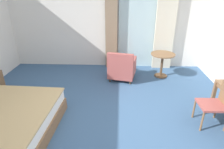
% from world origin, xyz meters
% --- Properties ---
extents(ground, '(6.64, 6.76, 0.10)m').
position_xyz_m(ground, '(0.00, 0.00, -0.05)').
color(ground, '#38567A').
extents(wall_back, '(6.24, 0.12, 2.81)m').
position_xyz_m(wall_back, '(0.00, 3.12, 1.40)').
color(wall_back, silver).
rests_on(wall_back, ground).
extents(balcony_glass_door, '(1.18, 0.02, 2.47)m').
position_xyz_m(balcony_glass_door, '(0.94, 3.04, 1.24)').
color(balcony_glass_door, silver).
rests_on(balcony_glass_door, ground).
extents(curtain_panel_left, '(0.36, 0.10, 2.53)m').
position_xyz_m(curtain_panel_left, '(0.14, 2.94, 1.26)').
color(curtain_panel_left, '#897056').
rests_on(curtain_panel_left, ground).
extents(curtain_panel_right, '(0.58, 0.10, 2.53)m').
position_xyz_m(curtain_panel_right, '(1.75, 2.94, 1.26)').
color(curtain_panel_right, beige).
rests_on(curtain_panel_right, ground).
extents(desk_chair, '(0.48, 0.44, 0.86)m').
position_xyz_m(desk_chair, '(2.20, 0.11, 0.48)').
color(desk_chair, '#9E4C47').
rests_on(desk_chair, ground).
extents(armchair_by_window, '(0.83, 0.89, 0.84)m').
position_xyz_m(armchair_by_window, '(0.48, 2.03, 0.34)').
color(armchair_by_window, '#9E4C47').
rests_on(armchair_by_window, ground).
extents(round_cafe_table, '(0.68, 0.68, 0.69)m').
position_xyz_m(round_cafe_table, '(1.63, 2.27, 0.51)').
color(round_cafe_table, brown).
rests_on(round_cafe_table, ground).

